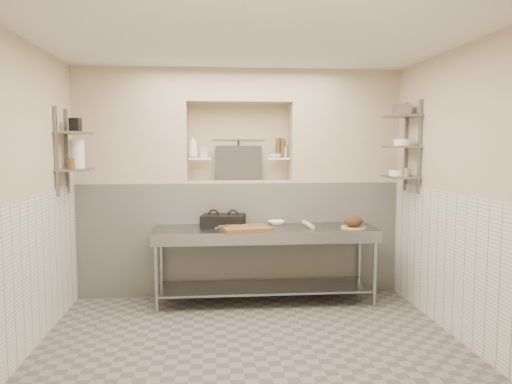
{
  "coord_description": "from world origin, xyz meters",
  "views": [
    {
      "loc": [
        -0.37,
        -4.57,
        1.85
      ],
      "look_at": [
        0.13,
        0.9,
        1.35
      ],
      "focal_mm": 35.0,
      "sensor_mm": 36.0,
      "label": 1
    }
  ],
  "objects": [
    {
      "name": "backwall_pillar_right",
      "position": [
        1.33,
        1.75,
        2.1
      ],
      "size": [
        1.35,
        0.4,
        1.4
      ],
      "primitive_type": "cube",
      "color": "#B9A78C",
      "rests_on": "backwall_lower"
    },
    {
      "name": "jug_left",
      "position": [
        -1.84,
        1.15,
        1.77
      ],
      "size": [
        0.16,
        0.16,
        0.31
      ],
      "primitive_type": "cylinder",
      "color": "white",
      "rests_on": "wall_shelf_left_lower"
    },
    {
      "name": "bowl_alcove",
      "position": [
        0.46,
        1.73,
        1.74
      ],
      "size": [
        0.19,
        0.19,
        0.05
      ],
      "primitive_type": "imported",
      "rotation": [
        0.0,
        0.0,
        0.29
      ],
      "color": "white",
      "rests_on": "alcove_shelf_right"
    },
    {
      "name": "wall_shelf_right_upper",
      "position": [
        1.84,
        1.05,
        2.2
      ],
      "size": [
        0.3,
        0.5,
        0.03
      ],
      "primitive_type": "cube",
      "color": "slate",
      "rests_on": "wall_right"
    },
    {
      "name": "canister_right",
      "position": [
        1.84,
        0.89,
        1.56
      ],
      "size": [
        0.09,
        0.09,
        0.09
      ],
      "primitive_type": "cylinder",
      "color": "gray",
      "rests_on": "wall_shelf_right_lower"
    },
    {
      "name": "condiment_c",
      "position": [
        0.57,
        1.77,
        1.78
      ],
      "size": [
        0.08,
        0.08,
        0.13
      ],
      "primitive_type": "cylinder",
      "color": "white",
      "rests_on": "alcove_shelf_right"
    },
    {
      "name": "wall_shelf_right_lower",
      "position": [
        1.84,
        1.05,
        1.5
      ],
      "size": [
        0.3,
        0.5,
        0.02
      ],
      "primitive_type": "cube",
      "color": "slate",
      "rests_on": "wall_right"
    },
    {
      "name": "backwall_pillar_left",
      "position": [
        -1.33,
        1.75,
        2.1
      ],
      "size": [
        1.35,
        0.4,
        1.4
      ],
      "primitive_type": "cube",
      "color": "#B9A78C",
      "rests_on": "backwall_lower"
    },
    {
      "name": "utensil_rail",
      "position": [
        0.0,
        1.92,
        1.95
      ],
      "size": [
        0.7,
        0.02,
        0.02
      ],
      "primitive_type": "cylinder",
      "rotation": [
        0.0,
        1.57,
        0.0
      ],
      "color": "gray",
      "rests_on": "wall_back"
    },
    {
      "name": "shelf_rail_right_a",
      "position": [
        1.98,
        1.25,
        1.85
      ],
      "size": [
        0.03,
        0.03,
        1.05
      ],
      "primitive_type": "cube",
      "color": "slate",
      "rests_on": "wall_right"
    },
    {
      "name": "wall_back",
      "position": [
        0.0,
        2.0,
        1.4
      ],
      "size": [
        4.0,
        0.1,
        2.8
      ],
      "primitive_type": "cube",
      "color": "#B9A78C",
      "rests_on": "ground"
    },
    {
      "name": "condiment_a",
      "position": [
        0.56,
        1.76,
        1.83
      ],
      "size": [
        0.07,
        0.07,
        0.24
      ],
      "primitive_type": "cylinder",
      "color": "#4E381D",
      "rests_on": "alcove_shelf_right"
    },
    {
      "name": "backwall_header",
      "position": [
        0.0,
        1.75,
        2.6
      ],
      "size": [
        1.3,
        0.4,
        0.4
      ],
      "primitive_type": "cube",
      "color": "#B9A78C",
      "rests_on": "backwall_lower"
    },
    {
      "name": "wall_shelf_left_lower",
      "position": [
        -1.84,
        1.05,
        1.6
      ],
      "size": [
        0.3,
        0.5,
        0.02
      ],
      "primitive_type": "cube",
      "color": "slate",
      "rests_on": "wall_left"
    },
    {
      "name": "bowl_right",
      "position": [
        1.84,
        1.13,
        1.54
      ],
      "size": [
        0.21,
        0.21,
        0.06
      ],
      "primitive_type": "cylinder",
      "color": "white",
      "rests_on": "wall_shelf_right_lower"
    },
    {
      "name": "tongs",
      "position": [
        -0.23,
        0.97,
        0.96
      ],
      "size": [
        0.18,
        0.26,
        0.03
      ],
      "primitive_type": "cylinder",
      "rotation": [
        1.57,
        0.0,
        -0.58
      ],
      "color": "gray",
      "rests_on": "cutting_board"
    },
    {
      "name": "wall_left",
      "position": [
        -2.05,
        0.0,
        1.4
      ],
      "size": [
        0.1,
        3.9,
        2.8
      ],
      "primitive_type": "cube",
      "color": "#B9A78C",
      "rests_on": "ground"
    },
    {
      "name": "box_left_upper",
      "position": [
        -1.84,
        1.11,
        2.09
      ],
      "size": [
        0.12,
        0.12,
        0.15
      ],
      "primitive_type": "cube",
      "rotation": [
        0.0,
        0.0,
        -0.12
      ],
      "color": "black",
      "rests_on": "wall_shelf_left_upper"
    },
    {
      "name": "alcove_shelf_right",
      "position": [
        0.5,
        1.75,
        1.7
      ],
      "size": [
        0.28,
        0.16,
        0.02
      ],
      "primitive_type": "cube",
      "color": "white",
      "rests_on": "backwall_lower"
    },
    {
      "name": "rolling_pin",
      "position": [
        0.78,
        1.21,
        0.93
      ],
      "size": [
        0.09,
        0.39,
        0.06
      ],
      "primitive_type": "cylinder",
      "rotation": [
        1.57,
        0.0,
        0.07
      ],
      "color": "tan",
      "rests_on": "prep_table"
    },
    {
      "name": "wainscot_left",
      "position": [
        -1.99,
        0.0,
        0.7
      ],
      "size": [
        0.02,
        3.9,
        1.4
      ],
      "primitive_type": "cube",
      "color": "silver",
      "rests_on": "floor"
    },
    {
      "name": "jar_left",
      "position": [
        -1.84,
        0.88,
        1.67
      ],
      "size": [
        0.08,
        0.08,
        0.11
      ],
      "primitive_type": "cylinder",
      "color": "#4E381D",
      "rests_on": "wall_shelf_left_lower"
    },
    {
      "name": "mixing_bowl",
      "position": [
        0.43,
        1.41,
        0.93
      ],
      "size": [
        0.23,
        0.23,
        0.05
      ],
      "primitive_type": "imported",
      "rotation": [
        0.0,
        0.0,
        0.11
      ],
      "color": "white",
      "rests_on": "prep_table"
    },
    {
      "name": "alcove_sill",
      "position": [
        0.0,
        1.75,
        1.41
      ],
      "size": [
        1.3,
        0.4,
        0.02
      ],
      "primitive_type": "cube",
      "color": "#B9A78C",
      "rests_on": "backwall_lower"
    },
    {
      "name": "jar_alcove",
      "position": [
        -0.45,
        1.78,
        1.78
      ],
      "size": [
        0.09,
        0.09,
        0.13
      ],
      "primitive_type": "cube",
      "color": "#B9A78C",
      "rests_on": "alcove_shelf_left"
    },
    {
      "name": "shelf_rail_left_b",
      "position": [
        -1.98,
        0.85,
        1.8
      ],
      "size": [
        0.03,
        0.03,
        0.95
      ],
      "primitive_type": "cube",
      "color": "slate",
      "rests_on": "wall_left"
    },
    {
      "name": "bottle_soap",
      "position": [
        -0.58,
        1.71,
        1.86
      ],
      "size": [
        0.13,
        0.13,
        0.29
      ],
      "primitive_type": "imported",
      "rotation": [
        0.0,
        0.0,
        0.18
      ],
      "color": "white",
      "rests_on": "alcove_shelf_left"
    },
    {
      "name": "wall_right",
      "position": [
        2.05,
        0.0,
        1.4
      ],
      "size": [
        0.1,
        3.9,
        2.8
      ],
      "primitive_type": "cube",
      "color": "#B9A78C",
      "rests_on": "ground"
    },
    {
      "name": "shelf_rail_right_b",
      "position": [
        1.98,
        0.85,
        1.85
      ],
      "size": [
        0.03,
        0.03,
        1.05
      ],
      "primitive_type": "cube",
      "color": "slate",
      "rests_on": "wall_right"
    },
    {
      "name": "bread_loaf",
      "position": [
        1.29,
        1.07,
        0.98
      ],
      "size": [
        0.22,
        0.22,
        0.13
      ],
      "primitive_type": "ellipsoid",
      "color": "#4C2D19",
      "rests_on": "bread_board"
    },
    {
      "name": "shelf_rail_left_a",
      "position": [
        -1.98,
        1.25,
        1.8
      ],
      "size": [
        0.03,
        0.03,
        0.95
      ],
      "primitive_type": "cube",
      "color": "slate",
      "rests_on": "wall_left"
    },
    {
      "name": "wall_shelf_left_upper",
      "position": [
        -1.84,
        1.05,
        2.0
      ],
      "size": [
        0.3,
        0.5,
        0.03
      ],
      "primitive_type": "cube",
      "color": "slate",
      "rests_on": "wall_left"
    },
    {
      "name": "alcove_shelf_left",
      "position": [
        -0.5,
        1.75,
        1.7
      ],
      "size": [
        0.28,
        0.16,
        0.02
      ],
      "primitive_type": "cube",
      "color": "white",
      "rests_on": "backwall_lower"
    },
    {
      "name": "splash_panel",
      "position": [
        0.0,
        1.85,
        1.64
      ],
      "size": [
        0.6,
        0.08,
        0.45
      ],
      "primitive_type": "cube",
      "rotation": [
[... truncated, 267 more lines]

